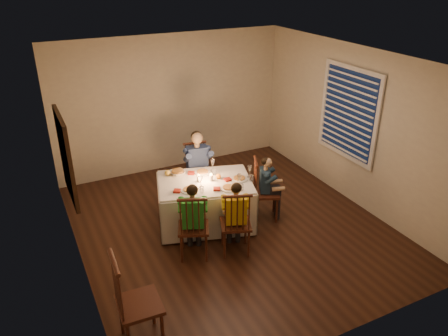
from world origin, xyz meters
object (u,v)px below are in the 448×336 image
dining_table (205,194)px  child_teal (265,217)px  chair_near_left (194,254)px  serving_bowl (178,173)px  child_yellow (235,250)px  chair_end (265,217)px  chair_near_right (235,250)px  child_green (194,254)px  adult (199,199)px  chair_adult (199,199)px

dining_table → child_teal: 1.11m
chair_near_left → serving_bowl: serving_bowl is taller
chair_near_left → child_yellow: 0.59m
chair_end → chair_near_right: bearing=149.5°
child_green → serving_bowl: size_ratio=4.90×
child_green → child_yellow: size_ratio=1.02×
serving_bowl → chair_near_right: bearing=-73.8°
chair_near_right → child_teal: child_teal is taller
adult → serving_bowl: (-0.48, -0.34, 0.77)m
child_teal → serving_bowl: serving_bowl is taller
chair_near_left → chair_adult: bearing=-92.5°
adult → chair_near_right: bearing=-86.0°
child_teal → adult: bearing=61.3°
chair_near_right → serving_bowl: size_ratio=4.41×
chair_end → child_green: size_ratio=0.90×
adult → serving_bowl: 0.97m
chair_adult → child_green: bearing=-107.4°
child_yellow → child_teal: size_ratio=1.05×
chair_end → child_green: 1.48m
dining_table → adult: dining_table is taller
chair_near_left → adult: 1.57m
child_yellow → serving_bowl: (-0.37, 1.26, 0.77)m
dining_table → child_teal: (0.94, -0.26, -0.53)m
child_yellow → child_teal: 1.04m
chair_near_left → serving_bowl: (0.20, 1.08, 0.77)m
adult → child_teal: bearing=-45.5°
chair_adult → serving_bowl: bearing=-137.0°
adult → child_teal: 1.25m
chair_near_right → serving_bowl: 1.52m
chair_adult → adult: 0.00m
child_yellow → chair_near_left: bearing=3.8°
dining_table → chair_near_right: size_ratio=1.64×
child_green → chair_adult: bearing=-92.5°
adult → child_yellow: bearing=-86.0°
dining_table → child_green: 0.99m
chair_near_right → child_green: child_green is taller
dining_table → child_yellow: bearing=-68.1°
chair_end → child_teal: size_ratio=0.96×
chair_end → child_teal: 0.00m
chair_near_left → chair_near_right: size_ratio=1.00×
chair_near_left → chair_end: (1.42, 0.42, 0.00)m
chair_adult → adult: bearing=-81.8°
child_yellow → chair_adult: bearing=-73.2°
adult → child_yellow: size_ratio=1.13×
chair_near_left → serving_bowl: size_ratio=4.41×
dining_table → adult: size_ratio=1.33×
adult → dining_table: bearing=-96.9°
dining_table → chair_near_left: 0.99m
dining_table → child_green: size_ratio=1.47×
chair_near_right → child_teal: size_ratio=0.96×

